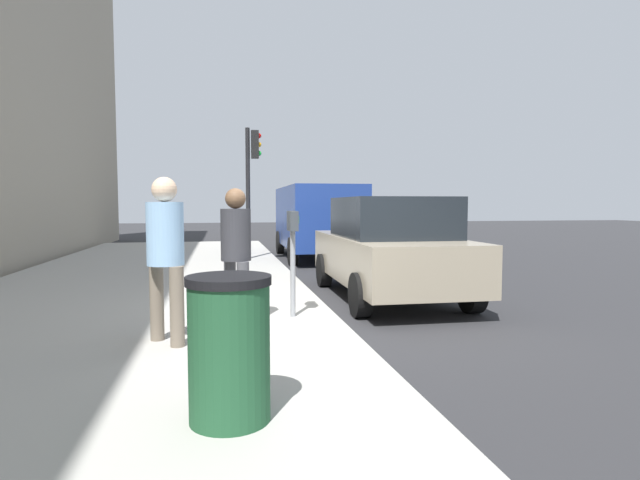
{
  "coord_description": "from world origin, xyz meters",
  "views": [
    {
      "loc": [
        -7.04,
        1.53,
        1.64
      ],
      "look_at": [
        -0.08,
        0.17,
        1.15
      ],
      "focal_mm": 28.49,
      "sensor_mm": 36.0,
      "label": 1
    }
  ],
  "objects_px": {
    "pedestrian_at_meter": "(236,246)",
    "parked_van_far": "(316,217)",
    "parking_meter": "(293,241)",
    "trash_bin": "(229,348)",
    "parked_sedan_near": "(389,248)",
    "pedestrian_bystander": "(165,246)",
    "traffic_signal": "(252,171)"
  },
  "relations": [
    {
      "from": "traffic_signal",
      "to": "trash_bin",
      "type": "xyz_separation_m",
      "value": [
        -10.72,
        0.81,
        -1.92
      ]
    },
    {
      "from": "pedestrian_bystander",
      "to": "parked_sedan_near",
      "type": "xyz_separation_m",
      "value": [
        2.82,
        -3.46,
        -0.31
      ]
    },
    {
      "from": "pedestrian_at_meter",
      "to": "trash_bin",
      "type": "distance_m",
      "value": 2.87
    },
    {
      "from": "pedestrian_bystander",
      "to": "parked_van_far",
      "type": "distance_m",
      "value": 10.24
    },
    {
      "from": "parked_sedan_near",
      "to": "traffic_signal",
      "type": "xyz_separation_m",
      "value": [
        5.78,
        2.02,
        1.68
      ]
    },
    {
      "from": "parking_meter",
      "to": "parked_van_far",
      "type": "xyz_separation_m",
      "value": [
        8.6,
        -1.95,
        0.09
      ]
    },
    {
      "from": "pedestrian_at_meter",
      "to": "parked_van_far",
      "type": "distance_m",
      "value": 9.33
    },
    {
      "from": "parked_sedan_near",
      "to": "parked_van_far",
      "type": "xyz_separation_m",
      "value": [
        6.82,
        -0.0,
        0.36
      ]
    },
    {
      "from": "pedestrian_at_meter",
      "to": "pedestrian_bystander",
      "type": "bearing_deg",
      "value": -160.98
    },
    {
      "from": "pedestrian_at_meter",
      "to": "parked_van_far",
      "type": "bearing_deg",
      "value": 49.46
    },
    {
      "from": "trash_bin",
      "to": "traffic_signal",
      "type": "bearing_deg",
      "value": -4.33
    },
    {
      "from": "pedestrian_at_meter",
      "to": "pedestrian_bystander",
      "type": "relative_size",
      "value": 0.95
    },
    {
      "from": "pedestrian_at_meter",
      "to": "traffic_signal",
      "type": "distance_m",
      "value": 8.05
    },
    {
      "from": "pedestrian_bystander",
      "to": "trash_bin",
      "type": "bearing_deg",
      "value": -111.45
    },
    {
      "from": "parking_meter",
      "to": "pedestrian_at_meter",
      "type": "bearing_deg",
      "value": 113.54
    },
    {
      "from": "pedestrian_at_meter",
      "to": "pedestrian_bystander",
      "type": "xyz_separation_m",
      "value": [
        -0.71,
        0.76,
        0.07
      ]
    },
    {
      "from": "pedestrian_bystander",
      "to": "trash_bin",
      "type": "distance_m",
      "value": 2.28
    },
    {
      "from": "pedestrian_at_meter",
      "to": "traffic_signal",
      "type": "xyz_separation_m",
      "value": [
        7.89,
        -0.68,
        1.44
      ]
    },
    {
      "from": "parking_meter",
      "to": "trash_bin",
      "type": "distance_m",
      "value": 3.32
    },
    {
      "from": "trash_bin",
      "to": "parking_meter",
      "type": "bearing_deg",
      "value": -15.71
    },
    {
      "from": "pedestrian_bystander",
      "to": "traffic_signal",
      "type": "relative_size",
      "value": 0.5
    },
    {
      "from": "trash_bin",
      "to": "pedestrian_at_meter",
      "type": "bearing_deg",
      "value": -2.72
    },
    {
      "from": "parking_meter",
      "to": "parked_van_far",
      "type": "height_order",
      "value": "parked_van_far"
    },
    {
      "from": "pedestrian_bystander",
      "to": "trash_bin",
      "type": "relative_size",
      "value": 1.77
    },
    {
      "from": "pedestrian_bystander",
      "to": "parking_meter",
      "type": "bearing_deg",
      "value": -3.7
    },
    {
      "from": "parked_van_far",
      "to": "traffic_signal",
      "type": "distance_m",
      "value": 2.63
    },
    {
      "from": "pedestrian_at_meter",
      "to": "pedestrian_bystander",
      "type": "height_order",
      "value": "pedestrian_bystander"
    },
    {
      "from": "traffic_signal",
      "to": "parking_meter",
      "type": "bearing_deg",
      "value": -179.42
    },
    {
      "from": "pedestrian_at_meter",
      "to": "parked_van_far",
      "type": "relative_size",
      "value": 0.32
    },
    {
      "from": "parking_meter",
      "to": "pedestrian_at_meter",
      "type": "xyz_separation_m",
      "value": [
        -0.33,
        0.75,
        -0.03
      ]
    },
    {
      "from": "pedestrian_at_meter",
      "to": "traffic_signal",
      "type": "bearing_deg",
      "value": 61.37
    },
    {
      "from": "pedestrian_at_meter",
      "to": "traffic_signal",
      "type": "relative_size",
      "value": 0.47
    }
  ]
}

